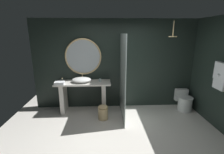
{
  "coord_description": "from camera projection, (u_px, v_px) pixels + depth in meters",
  "views": [
    {
      "loc": [
        -0.35,
        -2.82,
        2.2
      ],
      "look_at": [
        -0.17,
        1.0,
        1.17
      ],
      "focal_mm": 26.05,
      "sensor_mm": 36.0,
      "label": 1
    }
  ],
  "objects": [
    {
      "name": "round_wall_mirror",
      "position": [
        83.0,
        57.0,
        4.61
      ],
      "size": [
        1.04,
        0.05,
        1.04
      ],
      "color": "#D6B77F"
    },
    {
      "name": "folded_hand_towel",
      "position": [
        59.0,
        83.0,
        4.32
      ],
      "size": [
        0.26,
        0.19,
        0.07
      ],
      "primitive_type": "cube",
      "rotation": [
        0.0,
        0.0,
        0.04
      ],
      "color": "white",
      "rests_on": "vanity_counter"
    },
    {
      "name": "vanity_counter",
      "position": [
        84.0,
        93.0,
        4.62
      ],
      "size": [
        1.53,
        0.56,
        0.88
      ],
      "color": "silver",
      "rests_on": "ground_plane"
    },
    {
      "name": "toilet",
      "position": [
        184.0,
        101.0,
        4.79
      ],
      "size": [
        0.41,
        0.58,
        0.57
      ],
      "color": "white",
      "rests_on": "ground_plane"
    },
    {
      "name": "hanging_bathrobe",
      "position": [
        222.0,
        75.0,
        3.54
      ],
      "size": [
        0.2,
        0.49,
        0.66
      ],
      "color": "#D6B77F"
    },
    {
      "name": "ground_plane",
      "position": [
        123.0,
        145.0,
        3.31
      ],
      "size": [
        5.76,
        5.76,
        0.0
      ],
      "primitive_type": "plane",
      "color": "silver"
    },
    {
      "name": "soap_dispenser",
      "position": [
        62.0,
        80.0,
        4.49
      ],
      "size": [
        0.05,
        0.05,
        0.13
      ],
      "color": "#282D28",
      "rests_on": "vanity_counter"
    },
    {
      "name": "rain_shower_head",
      "position": [
        173.0,
        35.0,
        4.08
      ],
      "size": [
        0.21,
        0.21,
        0.39
      ],
      "color": "#D6B77F"
    },
    {
      "name": "waste_bin",
      "position": [
        103.0,
        112.0,
        4.27
      ],
      "size": [
        0.26,
        0.26,
        0.38
      ],
      "color": "#D6B77F",
      "rests_on": "ground_plane"
    },
    {
      "name": "tumbler_cup",
      "position": [
        100.0,
        80.0,
        4.59
      ],
      "size": [
        0.07,
        0.07,
        0.08
      ],
      "primitive_type": "cylinder",
      "color": "silver",
      "rests_on": "vanity_counter"
    },
    {
      "name": "side_wall_right",
      "position": [
        219.0,
        73.0,
        3.81
      ],
      "size": [
        0.1,
        2.47,
        2.6
      ],
      "primitive_type": "cube",
      "color": "#1E2823",
      "rests_on": "ground_plane"
    },
    {
      "name": "vessel_sink",
      "position": [
        82.0,
        80.0,
        4.52
      ],
      "size": [
        0.53,
        0.44,
        0.23
      ],
      "color": "white",
      "rests_on": "vanity_counter"
    },
    {
      "name": "back_wall_panel",
      "position": [
        116.0,
        65.0,
        4.8
      ],
      "size": [
        4.8,
        0.1,
        2.6
      ],
      "primitive_type": "cube",
      "color": "#1E2823",
      "rests_on": "ground_plane"
    },
    {
      "name": "shower_glass_panel",
      "position": [
        123.0,
        77.0,
        4.2
      ],
      "size": [
        0.02,
        1.27,
        2.19
      ],
      "primitive_type": "cube",
      "color": "silver",
      "rests_on": "ground_plane"
    }
  ]
}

